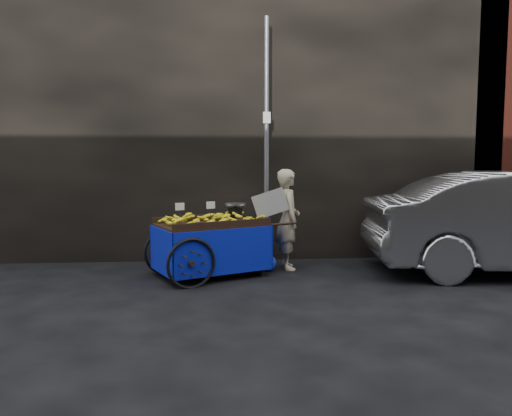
{
  "coord_description": "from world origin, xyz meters",
  "views": [
    {
      "loc": [
        -0.5,
        -6.86,
        1.73
      ],
      "look_at": [
        0.07,
        0.5,
        1.01
      ],
      "focal_mm": 35.0,
      "sensor_mm": 36.0,
      "label": 1
    }
  ],
  "objects": [
    {
      "name": "street_pole",
      "position": [
        0.3,
        1.3,
        2.01
      ],
      "size": [
        0.12,
        0.1,
        4.0
      ],
      "color": "slate",
      "rests_on": "ground"
    },
    {
      "name": "banana_cart",
      "position": [
        -0.65,
        0.45,
        0.71
      ],
      "size": [
        2.3,
        1.72,
        1.14
      ],
      "rotation": [
        0.0,
        0.0,
        0.43
      ],
      "color": "black",
      "rests_on": "ground"
    },
    {
      "name": "plastic_bag",
      "position": [
        0.26,
        0.69,
        0.13
      ],
      "size": [
        0.29,
        0.23,
        0.26
      ],
      "primitive_type": "ellipsoid",
      "color": "#1830B7",
      "rests_on": "ground"
    },
    {
      "name": "ground",
      "position": [
        0.0,
        0.0,
        0.0
      ],
      "size": [
        80.0,
        80.0,
        0.0
      ],
      "primitive_type": "plane",
      "color": "black",
      "rests_on": "ground"
    },
    {
      "name": "vendor",
      "position": [
        0.59,
        0.87,
        0.79
      ],
      "size": [
        0.8,
        0.6,
        1.58
      ],
      "rotation": [
        0.0,
        0.0,
        1.64
      ],
      "color": "tan",
      "rests_on": "ground"
    },
    {
      "name": "building_wall",
      "position": [
        0.39,
        2.6,
        2.5
      ],
      "size": [
        13.5,
        2.0,
        5.0
      ],
      "color": "black",
      "rests_on": "ground"
    }
  ]
}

